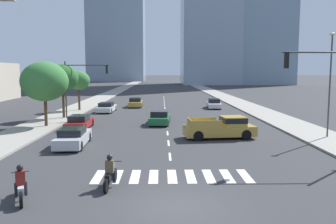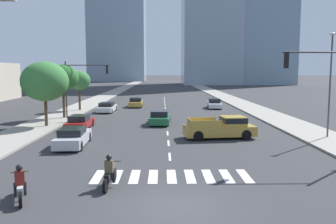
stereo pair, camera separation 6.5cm
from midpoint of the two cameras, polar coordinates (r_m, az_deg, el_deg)
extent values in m
plane|color=#333335|center=(13.84, 1.16, -15.05)|extent=(800.00, 800.00, 0.00)
cube|color=gray|center=(44.86, 14.94, -0.02)|extent=(4.00, 260.00, 0.15)
cube|color=gray|center=(44.60, -15.68, -0.08)|extent=(4.00, 260.00, 0.15)
cube|color=silver|center=(17.74, -11.22, -10.23)|extent=(0.45, 2.27, 0.01)
cube|color=silver|center=(17.60, -8.28, -10.31)|extent=(0.45, 2.27, 0.01)
cube|color=silver|center=(17.51, -5.31, -10.35)|extent=(0.45, 2.27, 0.01)
cube|color=silver|center=(17.47, -2.32, -10.37)|extent=(0.45, 2.27, 0.01)
cube|color=silver|center=(17.47, 0.68, -10.37)|extent=(0.45, 2.27, 0.01)
cube|color=silver|center=(17.52, 3.68, -10.33)|extent=(0.45, 2.27, 0.01)
cube|color=silver|center=(17.61, 6.64, -10.27)|extent=(0.45, 2.27, 0.01)
cube|color=silver|center=(17.75, 9.57, -10.18)|extent=(0.45, 2.27, 0.01)
cube|color=silver|center=(17.93, 12.44, -10.07)|extent=(0.45, 2.27, 0.01)
cube|color=silver|center=(21.32, 0.37, -7.22)|extent=(0.14, 2.00, 0.01)
cube|color=silver|center=(25.22, 0.15, -5.04)|extent=(0.14, 2.00, 0.01)
cube|color=silver|center=(29.15, 0.00, -3.44)|extent=(0.14, 2.00, 0.01)
cube|color=silver|center=(33.10, -0.12, -2.23)|extent=(0.14, 2.00, 0.01)
cube|color=silver|center=(37.05, -0.22, -1.27)|extent=(0.14, 2.00, 0.01)
cube|color=silver|center=(41.02, -0.29, -0.50)|extent=(0.14, 2.00, 0.01)
cube|color=silver|center=(44.99, -0.35, 0.13)|extent=(0.14, 2.00, 0.01)
cube|color=silver|center=(48.96, -0.41, 0.67)|extent=(0.14, 2.00, 0.01)
cube|color=silver|center=(52.94, -0.45, 1.12)|extent=(0.14, 2.00, 0.01)
cube|color=silver|center=(56.93, -0.49, 1.51)|extent=(0.14, 2.00, 0.01)
cube|color=silver|center=(60.91, -0.52, 1.85)|extent=(0.14, 2.00, 0.01)
cube|color=silver|center=(64.90, -0.55, 2.14)|extent=(0.14, 2.00, 0.01)
cube|color=silver|center=(68.89, -0.58, 2.41)|extent=(0.14, 2.00, 0.01)
cylinder|color=black|center=(16.21, -22.67, -11.17)|extent=(0.33, 0.60, 0.60)
cylinder|color=black|center=(14.72, -22.69, -12.99)|extent=(0.33, 0.60, 0.60)
cube|color=#B7BABF|center=(15.39, -22.72, -11.26)|extent=(0.66, 1.25, 0.32)
cylinder|color=#B2B2B7|center=(16.02, -22.72, -10.25)|extent=(0.17, 0.32, 0.67)
cylinder|color=black|center=(15.97, -22.78, -8.93)|extent=(0.66, 0.29, 0.04)
cube|color=maroon|center=(15.17, -22.80, -9.80)|extent=(0.42, 0.35, 0.55)
sphere|color=black|center=(15.07, -22.87, -8.32)|extent=(0.26, 0.26, 0.26)
cylinder|color=black|center=(15.41, -23.39, -11.46)|extent=(0.16, 0.16, 0.55)
cylinder|color=black|center=(15.41, -22.03, -11.40)|extent=(0.16, 0.16, 0.55)
cylinder|color=black|center=(16.84, -8.63, -10.04)|extent=(0.18, 0.61, 0.60)
cylinder|color=black|center=(15.37, -9.99, -11.72)|extent=(0.18, 0.61, 0.60)
cube|color=black|center=(16.04, -9.29, -10.09)|extent=(0.34, 1.29, 0.32)
cylinder|color=#B2B2B7|center=(16.67, -8.73, -9.15)|extent=(0.09, 0.32, 0.67)
cylinder|color=black|center=(16.62, -8.71, -7.88)|extent=(0.70, 0.10, 0.04)
cube|color=brown|center=(15.82, -9.41, -8.69)|extent=(0.38, 0.27, 0.55)
sphere|color=black|center=(15.72, -9.44, -7.26)|extent=(0.26, 0.26, 0.26)
cylinder|color=black|center=(16.09, -9.92, -10.23)|extent=(0.13, 0.13, 0.55)
cylinder|color=black|center=(16.01, -8.65, -10.30)|extent=(0.13, 0.13, 0.55)
cube|color=#B28E38|center=(27.16, 8.38, -3.00)|extent=(5.54, 2.48, 0.75)
cube|color=#B28E38|center=(27.35, 10.57, -1.43)|extent=(1.90, 1.93, 0.70)
cube|color=black|center=(27.34, 10.58, -1.26)|extent=(1.92, 1.97, 0.39)
cube|color=#B28E38|center=(27.64, 5.54, -1.42)|extent=(2.25, 0.33, 0.55)
cube|color=#B28E38|center=(25.89, 6.43, -1.99)|extent=(2.25, 0.33, 0.55)
cube|color=#B28E38|center=(26.53, 3.60, -1.75)|extent=(0.28, 1.82, 0.55)
cylinder|color=black|center=(28.53, 11.45, -3.03)|extent=(0.78, 0.34, 0.76)
cylinder|color=black|center=(26.95, 12.60, -3.63)|extent=(0.78, 0.34, 0.76)
cylinder|color=black|center=(27.58, 4.24, -3.25)|extent=(0.78, 0.34, 0.76)
cylinder|color=black|center=(25.95, 4.99, -3.88)|extent=(0.78, 0.34, 0.76)
cube|color=silver|center=(44.84, -9.82, 0.58)|extent=(1.98, 4.83, 0.57)
cube|color=black|center=(44.55, -9.89, 1.22)|extent=(1.67, 2.20, 0.48)
cylinder|color=black|center=(46.59, -10.43, 0.64)|extent=(0.24, 0.65, 0.64)
cylinder|color=black|center=(46.29, -8.44, 0.64)|extent=(0.24, 0.65, 0.64)
cylinder|color=black|center=(43.44, -11.28, 0.19)|extent=(0.24, 0.65, 0.64)
cylinder|color=black|center=(43.12, -9.14, 0.19)|extent=(0.24, 0.65, 0.64)
cube|color=silver|center=(49.01, 7.56, 1.14)|extent=(2.08, 4.38, 0.58)
cube|color=black|center=(49.17, 7.55, 1.81)|extent=(1.70, 2.03, 0.55)
cylinder|color=black|center=(47.66, 8.65, 0.81)|extent=(0.27, 0.65, 0.64)
cylinder|color=black|center=(47.53, 6.72, 0.82)|extent=(0.27, 0.65, 0.64)
cylinder|color=black|center=(50.53, 8.34, 1.14)|extent=(0.27, 0.65, 0.64)
cylinder|color=black|center=(50.41, 6.52, 1.16)|extent=(0.27, 0.65, 0.64)
cube|color=#1E6038|center=(34.10, -1.26, -1.16)|extent=(2.11, 4.51, 0.63)
cube|color=black|center=(33.81, -1.29, -0.24)|extent=(1.73, 2.08, 0.53)
cylinder|color=black|center=(35.66, -2.39, -1.08)|extent=(0.26, 0.65, 0.64)
cylinder|color=black|center=(35.55, 0.24, -1.09)|extent=(0.26, 0.65, 0.64)
cylinder|color=black|center=(32.72, -2.88, -1.78)|extent=(0.26, 0.65, 0.64)
cylinder|color=black|center=(32.59, -0.01, -1.80)|extent=(0.26, 0.65, 0.64)
cube|color=#B28E38|center=(50.67, -5.17, 1.39)|extent=(1.84, 4.71, 0.64)
cube|color=black|center=(50.38, -5.20, 2.02)|extent=(1.61, 2.12, 0.53)
cylinder|color=black|center=(52.33, -5.95, 1.37)|extent=(0.22, 0.64, 0.64)
cylinder|color=black|center=(52.22, -4.16, 1.37)|extent=(0.22, 0.64, 0.64)
cylinder|color=black|center=(49.16, -6.25, 1.02)|extent=(0.22, 0.64, 0.64)
cylinder|color=black|center=(49.04, -4.34, 1.03)|extent=(0.22, 0.64, 0.64)
cube|color=#B7BABF|center=(25.10, -15.03, -4.20)|extent=(1.91, 4.83, 0.66)
cube|color=black|center=(24.77, -15.18, -3.04)|extent=(1.61, 2.20, 0.45)
cylinder|color=black|center=(26.85, -15.94, -3.89)|extent=(0.24, 0.65, 0.64)
cylinder|color=black|center=(26.54, -12.63, -3.92)|extent=(0.24, 0.65, 0.64)
cylinder|color=black|center=(23.76, -17.69, -5.31)|extent=(0.24, 0.65, 0.64)
cylinder|color=black|center=(23.41, -13.96, -5.36)|extent=(0.24, 0.65, 0.64)
cube|color=maroon|center=(32.44, -14.04, -1.84)|extent=(1.82, 4.41, 0.55)
cube|color=black|center=(32.16, -14.16, -0.95)|extent=(1.56, 2.00, 0.52)
cylinder|color=black|center=(34.08, -14.69, -1.65)|extent=(0.23, 0.64, 0.64)
cylinder|color=black|center=(33.71, -12.13, -1.67)|extent=(0.23, 0.64, 0.64)
cylinder|color=black|center=(31.25, -16.08, -2.43)|extent=(0.23, 0.64, 0.64)
cylinder|color=black|center=(30.85, -13.30, -2.47)|extent=(0.23, 0.64, 0.64)
cylinder|color=#333335|center=(21.72, 24.00, 8.84)|extent=(4.67, 0.10, 0.10)
cube|color=black|center=(20.92, 18.71, 7.93)|extent=(0.20, 0.28, 0.90)
sphere|color=red|center=(20.93, 18.74, 8.75)|extent=(0.18, 0.18, 0.18)
sphere|color=orange|center=(20.92, 18.71, 7.93)|extent=(0.18, 0.18, 0.18)
sphere|color=green|center=(20.91, 18.68, 7.11)|extent=(0.18, 0.18, 0.18)
cylinder|color=#333335|center=(38.80, -16.13, 3.47)|extent=(0.14, 0.14, 5.97)
cylinder|color=#333335|center=(38.22, -12.88, 7.40)|extent=(4.63, 0.10, 0.10)
cube|color=black|center=(37.84, -9.79, 6.80)|extent=(0.20, 0.28, 0.90)
sphere|color=red|center=(37.85, -9.80, 7.26)|extent=(0.18, 0.18, 0.18)
sphere|color=orange|center=(37.84, -9.79, 6.80)|extent=(0.18, 0.18, 0.18)
sphere|color=green|center=(37.84, -9.78, 6.35)|extent=(0.18, 0.18, 0.18)
cube|color=#19662D|center=(38.80, -16.14, 3.49)|extent=(0.60, 0.04, 0.18)
cylinder|color=#3F3F42|center=(29.03, 24.81, 3.72)|extent=(0.12, 0.12, 7.57)
ellipsoid|color=beige|center=(29.13, 25.19, 11.37)|extent=(0.50, 0.24, 0.20)
cylinder|color=#4C3823|center=(33.83, -19.10, -0.14)|extent=(0.28, 0.28, 2.35)
ellipsoid|color=#387538|center=(33.63, -19.28, 4.70)|extent=(4.20, 4.20, 3.57)
cylinder|color=#4C3823|center=(39.40, -16.47, 1.31)|extent=(0.28, 0.28, 2.96)
ellipsoid|color=#2D662D|center=(39.25, -16.61, 5.39)|extent=(3.31, 3.31, 2.82)
cylinder|color=#4C3823|center=(46.42, -14.09, 1.96)|extent=(0.28, 0.28, 2.65)
ellipsoid|color=#387538|center=(46.30, -14.18, 4.99)|extent=(2.83, 2.83, 2.41)
camera|label=1|loc=(0.03, -89.93, 0.01)|focal=37.63mm
camera|label=2|loc=(0.03, 90.07, -0.01)|focal=37.63mm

